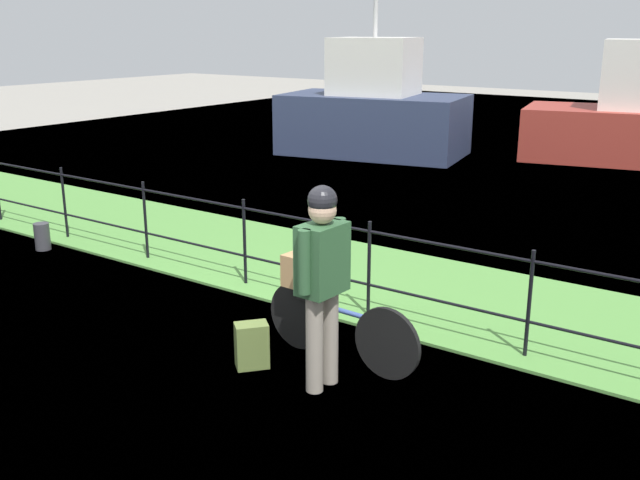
{
  "coord_description": "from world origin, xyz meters",
  "views": [
    {
      "loc": [
        4.36,
        -4.03,
        2.83
      ],
      "look_at": [
        0.58,
        1.31,
        0.9
      ],
      "focal_mm": 40.55,
      "sensor_mm": 36.0,
      "label": 1
    }
  ],
  "objects_px": {
    "wooden_crate": "(308,271)",
    "bicycle_main": "(339,326)",
    "backpack_on_paving": "(252,345)",
    "moored_boat_mid": "(374,112)",
    "cyclist_person": "(322,270)",
    "terrier_dog": "(310,247)",
    "mooring_bollard": "(42,236)"
  },
  "relations": [
    {
      "from": "wooden_crate",
      "to": "bicycle_main",
      "type": "bearing_deg",
      "value": -2.98
    },
    {
      "from": "wooden_crate",
      "to": "backpack_on_paving",
      "type": "distance_m",
      "value": 0.81
    },
    {
      "from": "backpack_on_paving",
      "to": "moored_boat_mid",
      "type": "relative_size",
      "value": 0.09
    },
    {
      "from": "wooden_crate",
      "to": "cyclist_person",
      "type": "relative_size",
      "value": 0.23
    },
    {
      "from": "bicycle_main",
      "to": "moored_boat_mid",
      "type": "xyz_separation_m",
      "value": [
        -5.43,
        9.49,
        0.64
      ]
    },
    {
      "from": "terrier_dog",
      "to": "wooden_crate",
      "type": "bearing_deg",
      "value": 177.02
    },
    {
      "from": "bicycle_main",
      "to": "wooden_crate",
      "type": "bearing_deg",
      "value": 177.02
    },
    {
      "from": "cyclist_person",
      "to": "backpack_on_paving",
      "type": "height_order",
      "value": "cyclist_person"
    },
    {
      "from": "cyclist_person",
      "to": "moored_boat_mid",
      "type": "bearing_deg",
      "value": 119.26
    },
    {
      "from": "cyclist_person",
      "to": "mooring_bollard",
      "type": "height_order",
      "value": "cyclist_person"
    },
    {
      "from": "mooring_bollard",
      "to": "moored_boat_mid",
      "type": "relative_size",
      "value": 0.08
    },
    {
      "from": "terrier_dog",
      "to": "backpack_on_paving",
      "type": "bearing_deg",
      "value": -113.58
    },
    {
      "from": "cyclist_person",
      "to": "mooring_bollard",
      "type": "xyz_separation_m",
      "value": [
        -5.21,
        0.96,
        -0.82
      ]
    },
    {
      "from": "bicycle_main",
      "to": "mooring_bollard",
      "type": "xyz_separation_m",
      "value": [
        -5.06,
        0.51,
        -0.15
      ]
    },
    {
      "from": "backpack_on_paving",
      "to": "terrier_dog",
      "type": "bearing_deg",
      "value": -163.87
    },
    {
      "from": "backpack_on_paving",
      "to": "mooring_bollard",
      "type": "relative_size",
      "value": 1.11
    },
    {
      "from": "wooden_crate",
      "to": "cyclist_person",
      "type": "bearing_deg",
      "value": -44.27
    },
    {
      "from": "wooden_crate",
      "to": "mooring_bollard",
      "type": "height_order",
      "value": "wooden_crate"
    },
    {
      "from": "backpack_on_paving",
      "to": "mooring_bollard",
      "type": "bearing_deg",
      "value": -63.11
    },
    {
      "from": "wooden_crate",
      "to": "terrier_dog",
      "type": "relative_size",
      "value": 1.23
    },
    {
      "from": "bicycle_main",
      "to": "moored_boat_mid",
      "type": "height_order",
      "value": "moored_boat_mid"
    },
    {
      "from": "wooden_crate",
      "to": "moored_boat_mid",
      "type": "height_order",
      "value": "moored_boat_mid"
    },
    {
      "from": "bicycle_main",
      "to": "backpack_on_paving",
      "type": "distance_m",
      "value": 0.77
    },
    {
      "from": "mooring_bollard",
      "to": "moored_boat_mid",
      "type": "xyz_separation_m",
      "value": [
        -0.37,
        8.99,
        0.79
      ]
    },
    {
      "from": "backpack_on_paving",
      "to": "mooring_bollard",
      "type": "height_order",
      "value": "backpack_on_paving"
    },
    {
      "from": "cyclist_person",
      "to": "backpack_on_paving",
      "type": "bearing_deg",
      "value": -174.85
    },
    {
      "from": "bicycle_main",
      "to": "terrier_dog",
      "type": "height_order",
      "value": "terrier_dog"
    },
    {
      "from": "terrier_dog",
      "to": "cyclist_person",
      "type": "xyz_separation_m",
      "value": [
        0.46,
        -0.47,
        0.01
      ]
    },
    {
      "from": "backpack_on_paving",
      "to": "wooden_crate",
      "type": "bearing_deg",
      "value": -161.56
    },
    {
      "from": "bicycle_main",
      "to": "cyclist_person",
      "type": "height_order",
      "value": "cyclist_person"
    },
    {
      "from": "wooden_crate",
      "to": "terrier_dog",
      "type": "xyz_separation_m",
      "value": [
        0.02,
        -0.0,
        0.22
      ]
    },
    {
      "from": "bicycle_main",
      "to": "mooring_bollard",
      "type": "bearing_deg",
      "value": 174.29
    }
  ]
}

